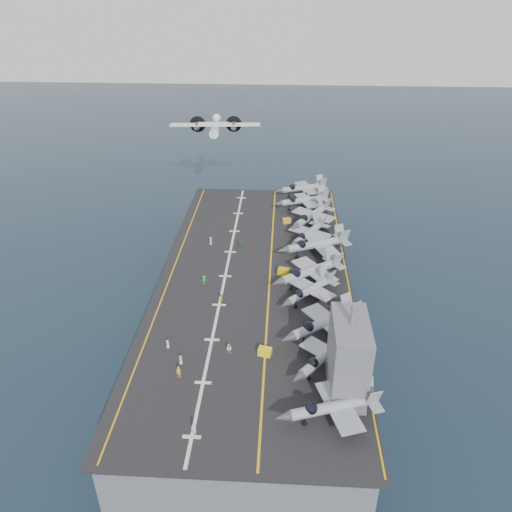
# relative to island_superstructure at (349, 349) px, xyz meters

# --- Properties ---
(ground) EXTENTS (500.00, 500.00, 0.00)m
(ground) POSITION_rel_island_superstructure_xyz_m (-15.00, 30.00, -17.90)
(ground) COLOR #142135
(ground) RESTS_ON ground
(hull) EXTENTS (36.00, 90.00, 10.00)m
(hull) POSITION_rel_island_superstructure_xyz_m (-15.00, 30.00, -12.90)
(hull) COLOR #56595E
(hull) RESTS_ON ground
(flight_deck) EXTENTS (38.00, 92.00, 0.40)m
(flight_deck) POSITION_rel_island_superstructure_xyz_m (-15.00, 30.00, -7.70)
(flight_deck) COLOR black
(flight_deck) RESTS_ON hull
(foul_line) EXTENTS (0.35, 90.00, 0.02)m
(foul_line) POSITION_rel_island_superstructure_xyz_m (-12.00, 30.00, -7.48)
(foul_line) COLOR gold
(foul_line) RESTS_ON flight_deck
(landing_centerline) EXTENTS (0.50, 90.00, 0.02)m
(landing_centerline) POSITION_rel_island_superstructure_xyz_m (-21.00, 30.00, -7.48)
(landing_centerline) COLOR silver
(landing_centerline) RESTS_ON flight_deck
(deck_edge_port) EXTENTS (0.25, 90.00, 0.02)m
(deck_edge_port) POSITION_rel_island_superstructure_xyz_m (-32.00, 30.00, -7.48)
(deck_edge_port) COLOR gold
(deck_edge_port) RESTS_ON flight_deck
(deck_edge_stbd) EXTENTS (0.25, 90.00, 0.02)m
(deck_edge_stbd) POSITION_rel_island_superstructure_xyz_m (3.50, 30.00, -7.48)
(deck_edge_stbd) COLOR gold
(deck_edge_stbd) RESTS_ON flight_deck
(island_superstructure) EXTENTS (5.00, 10.00, 15.00)m
(island_superstructure) POSITION_rel_island_superstructure_xyz_m (0.00, 0.00, 0.00)
(island_superstructure) COLOR #56595E
(island_superstructure) RESTS_ON flight_deck
(fighter_jet_0) EXTENTS (16.91, 13.78, 5.07)m
(fighter_jet_0) POSITION_rel_island_superstructure_xyz_m (-2.21, -5.91, -4.96)
(fighter_jet_0) COLOR gray
(fighter_jet_0) RESTS_ON flight_deck
(fighter_jet_1) EXTENTS (15.83, 16.37, 4.76)m
(fighter_jet_1) POSITION_rel_island_superstructure_xyz_m (-2.69, 4.55, -5.12)
(fighter_jet_1) COLOR #9BA6AD
(fighter_jet_1) RESTS_ON flight_deck
(fighter_jet_2) EXTENTS (18.62, 17.51, 5.39)m
(fighter_jet_2) POSITION_rel_island_superstructure_xyz_m (-2.34, 12.45, -4.81)
(fighter_jet_2) COLOR #979EA5
(fighter_jet_2) RESTS_ON flight_deck
(fighter_jet_3) EXTENTS (15.78, 15.97, 4.68)m
(fighter_jet_3) POSITION_rel_island_superstructure_xyz_m (-4.36, 22.60, -5.16)
(fighter_jet_3) COLOR #8E949B
(fighter_jet_3) RESTS_ON flight_deck
(fighter_jet_4) EXTENTS (19.10, 17.82, 5.52)m
(fighter_jet_4) POSITION_rel_island_superstructure_xyz_m (-4.03, 28.69, -4.74)
(fighter_jet_4) COLOR gray
(fighter_jet_4) RESTS_ON flight_deck
(fighter_jet_5) EXTENTS (19.22, 16.37, 5.65)m
(fighter_jet_5) POSITION_rel_island_superstructure_xyz_m (-2.26, 39.75, -4.68)
(fighter_jet_5) COLOR gray
(fighter_jet_5) RESTS_ON flight_deck
(fighter_jet_6) EXTENTS (15.57, 17.22, 4.98)m
(fighter_jet_6) POSITION_rel_island_superstructure_xyz_m (-3.83, 45.37, -5.01)
(fighter_jet_6) COLOR #9EA6B1
(fighter_jet_6) RESTS_ON flight_deck
(fighter_jet_7) EXTENTS (17.50, 18.99, 5.49)m
(fighter_jet_7) POSITION_rel_island_superstructure_xyz_m (-2.77, 54.27, -4.76)
(fighter_jet_7) COLOR gray
(fighter_jet_7) RESTS_ON flight_deck
(fighter_jet_8) EXTENTS (17.00, 14.19, 5.04)m
(fighter_jet_8) POSITION_rel_island_superstructure_xyz_m (-4.34, 63.77, -4.98)
(fighter_jet_8) COLOR #9BA2AA
(fighter_jet_8) RESTS_ON flight_deck
(tow_cart_a) EXTENTS (2.36, 1.82, 1.25)m
(tow_cart_a) POSITION_rel_island_superstructure_xyz_m (-12.03, 6.81, -6.87)
(tow_cart_a) COLOR yellow
(tow_cart_a) RESTS_ON flight_deck
(tow_cart_b) EXTENTS (2.52, 1.93, 1.35)m
(tow_cart_b) POSITION_rel_island_superstructure_xyz_m (-9.26, 31.30, -6.83)
(tow_cart_b) COLOR #CBA50A
(tow_cart_b) RESTS_ON flight_deck
(tow_cart_c) EXTENTS (2.21, 1.76, 1.16)m
(tow_cart_c) POSITION_rel_island_superstructure_xyz_m (-8.72, 55.22, -6.92)
(tow_cart_c) COLOR gold
(tow_cart_c) RESTS_ON flight_deck
(crew_0) EXTENTS (1.14, 1.13, 1.61)m
(crew_0) POSITION_rel_island_superstructure_xyz_m (-25.05, 3.91, -6.70)
(crew_0) COLOR silver
(crew_0) RESTS_ON flight_deck
(crew_1) EXTENTS (1.32, 1.00, 1.99)m
(crew_1) POSITION_rel_island_superstructure_xyz_m (-24.79, 1.00, -6.51)
(crew_1) COLOR yellow
(crew_1) RESTS_ON flight_deck
(crew_2) EXTENTS (1.23, 1.14, 1.70)m
(crew_2) POSITION_rel_island_superstructure_xyz_m (-20.85, 21.24, -6.65)
(crew_2) COLOR yellow
(crew_2) RESTS_ON flight_deck
(crew_3) EXTENTS (1.37, 1.22, 1.91)m
(crew_3) POSITION_rel_island_superstructure_xyz_m (-24.78, 26.87, -6.54)
(crew_3) COLOR green
(crew_3) RESTS_ON flight_deck
(crew_4) EXTENTS (1.33, 1.44, 1.99)m
(crew_4) POSITION_rel_island_superstructure_xyz_m (-19.07, 42.12, -6.50)
(crew_4) COLOR #268C33
(crew_4) RESTS_ON flight_deck
(crew_5) EXTENTS (0.98, 1.27, 1.89)m
(crew_5) POSITION_rel_island_superstructure_xyz_m (-25.69, 43.08, -6.56)
(crew_5) COLOR silver
(crew_5) RESTS_ON flight_deck
(crew_6) EXTENTS (1.31, 0.99, 1.98)m
(crew_6) POSITION_rel_island_superstructure_xyz_m (-20.73, -9.61, -6.51)
(crew_6) COLOR silver
(crew_6) RESTS_ON flight_deck
(crew_7) EXTENTS (1.31, 1.13, 1.85)m
(crew_7) POSITION_rel_island_superstructure_xyz_m (-17.75, 6.77, -6.57)
(crew_7) COLOR white
(crew_7) RESTS_ON flight_deck
(transport_plane) EXTENTS (26.28, 18.97, 5.91)m
(transport_plane) POSITION_rel_island_superstructure_xyz_m (-29.22, 83.12, 7.27)
(transport_plane) COLOR #B8BBBD
(fighter_jet_9) EXTENTS (17.00, 14.19, 5.04)m
(fighter_jet_9) POSITION_rel_island_superstructure_xyz_m (-4.34, 72.27, -4.98)
(fighter_jet_9) COLOR #9BA2AA
(fighter_jet_9) RESTS_ON flight_deck
(crew_8) EXTENTS (1.14, 1.13, 1.61)m
(crew_8) POSITION_rel_island_superstructure_xyz_m (-27.87, 7.54, -6.70)
(crew_8) COLOR silver
(crew_8) RESTS_ON flight_deck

